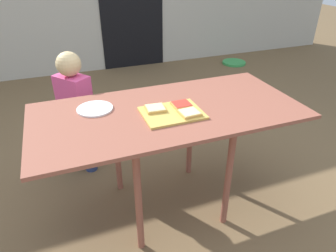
# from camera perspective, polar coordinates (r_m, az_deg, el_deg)

# --- Properties ---
(ground_plane) EXTENTS (16.00, 16.00, 0.00)m
(ground_plane) POSITION_cam_1_polar(r_m,az_deg,el_deg) (2.19, 0.06, -14.19)
(ground_plane) COLOR brown
(dining_table) EXTENTS (1.55, 0.73, 0.73)m
(dining_table) POSITION_cam_1_polar(r_m,az_deg,el_deg) (1.79, 0.07, 1.21)
(dining_table) COLOR brown
(dining_table) RESTS_ON ground
(cutting_board) EXTENTS (0.33, 0.26, 0.01)m
(cutting_board) POSITION_cam_1_polar(r_m,az_deg,el_deg) (1.71, 0.62, 2.43)
(cutting_board) COLOR gold
(cutting_board) RESTS_ON dining_table
(pizza_slice_far_left) EXTENTS (0.11, 0.11, 0.02)m
(pizza_slice_far_left) POSITION_cam_1_polar(r_m,az_deg,el_deg) (1.73, -2.34, 3.25)
(pizza_slice_far_left) COLOR gold
(pizza_slice_far_left) RESTS_ON cutting_board
(pizza_slice_near_right) EXTENTS (0.11, 0.11, 0.02)m
(pizza_slice_near_right) POSITION_cam_1_polar(r_m,az_deg,el_deg) (1.68, 4.02, 2.47)
(pizza_slice_near_right) COLOR gold
(pizza_slice_near_right) RESTS_ON cutting_board
(pizza_slice_far_right) EXTENTS (0.11, 0.11, 0.02)m
(pizza_slice_far_right) POSITION_cam_1_polar(r_m,az_deg,el_deg) (1.77, 2.58, 4.00)
(pizza_slice_far_right) COLOR gold
(pizza_slice_far_right) RESTS_ON cutting_board
(plate_white_left) EXTENTS (0.21, 0.21, 0.01)m
(plate_white_left) POSITION_cam_1_polar(r_m,az_deg,el_deg) (1.81, -13.49, 3.16)
(plate_white_left) COLOR white
(plate_white_left) RESTS_ON dining_table
(child_left) EXTENTS (0.26, 0.28, 0.94)m
(child_left) POSITION_cam_1_polar(r_m,az_deg,el_deg) (2.32, -16.85, 3.51)
(child_left) COLOR navy
(child_left) RESTS_ON ground
(garden_hose_coil) EXTENTS (0.35, 0.35, 0.04)m
(garden_hose_coil) POSITION_cam_1_polar(r_m,az_deg,el_deg) (4.94, 12.20, 11.49)
(garden_hose_coil) COLOR green
(garden_hose_coil) RESTS_ON ground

